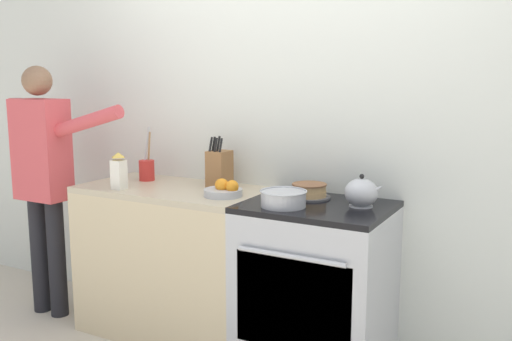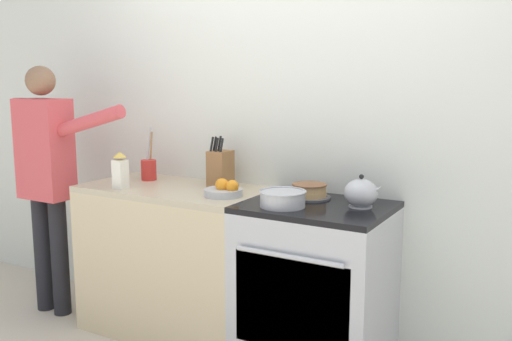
% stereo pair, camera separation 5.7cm
% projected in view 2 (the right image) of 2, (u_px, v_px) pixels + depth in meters
% --- Properties ---
extents(wall_back, '(8.00, 0.04, 2.60)m').
position_uv_depth(wall_back, '(296.00, 118.00, 3.23)').
color(wall_back, silver).
rests_on(wall_back, ground_plane).
extents(counter_cabinet, '(1.09, 0.58, 0.89)m').
position_uv_depth(counter_cabinet, '(175.00, 260.00, 3.42)').
color(counter_cabinet, beige).
rests_on(counter_cabinet, ground_plane).
extents(stove_range, '(0.73, 0.62, 0.89)m').
position_uv_depth(stove_range, '(315.00, 288.00, 2.96)').
color(stove_range, '#B7BABF').
rests_on(stove_range, ground_plane).
extents(layer_cake, '(0.23, 0.23, 0.08)m').
position_uv_depth(layer_cake, '(309.00, 192.00, 3.03)').
color(layer_cake, '#4C4C51').
rests_on(layer_cake, stove_range).
extents(tea_kettle, '(0.20, 0.17, 0.17)m').
position_uv_depth(tea_kettle, '(361.00, 193.00, 2.82)').
color(tea_kettle, '#B7BABF').
rests_on(tea_kettle, stove_range).
extents(mixing_bowl, '(0.24, 0.24, 0.08)m').
position_uv_depth(mixing_bowl, '(283.00, 198.00, 2.83)').
color(mixing_bowl, '#B7BABF').
rests_on(mixing_bowl, stove_range).
extents(knife_block, '(0.11, 0.13, 0.30)m').
position_uv_depth(knife_block, '(220.00, 168.00, 3.33)').
color(knife_block, olive).
rests_on(knife_block, counter_cabinet).
extents(utensil_crock, '(0.10, 0.10, 0.33)m').
position_uv_depth(utensil_crock, '(149.00, 169.00, 3.55)').
color(utensil_crock, red).
rests_on(utensil_crock, counter_cabinet).
extents(fruit_bowl, '(0.21, 0.21, 0.10)m').
position_uv_depth(fruit_bowl, '(224.00, 190.00, 3.08)').
color(fruit_bowl, '#B7BABF').
rests_on(fruit_bowl, counter_cabinet).
extents(milk_carton, '(0.07, 0.07, 0.21)m').
position_uv_depth(milk_carton, '(120.00, 171.00, 3.27)').
color(milk_carton, white).
rests_on(milk_carton, counter_cabinet).
extents(person_baker, '(0.92, 0.20, 1.60)m').
position_uv_depth(person_baker, '(47.00, 169.00, 3.61)').
color(person_baker, black).
rests_on(person_baker, ground_plane).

